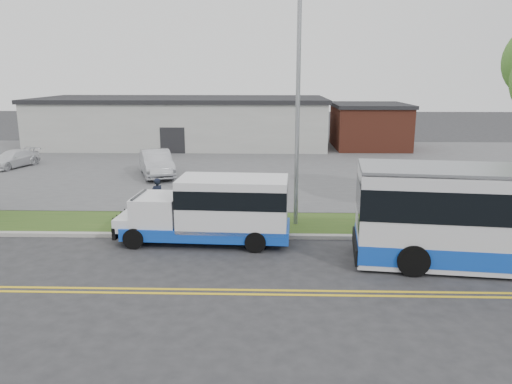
{
  "coord_description": "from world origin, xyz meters",
  "views": [
    {
      "loc": [
        1.88,
        -17.84,
        6.38
      ],
      "look_at": [
        1.31,
        2.31,
        1.6
      ],
      "focal_mm": 35.0,
      "sensor_mm": 36.0,
      "label": 1
    }
  ],
  "objects_px": {
    "shuttle_bus": "(216,208)",
    "parked_car_a": "(156,163)",
    "pedestrian": "(157,197)",
    "parked_car_b": "(13,159)",
    "streetlight_near": "(298,103)"
  },
  "relations": [
    {
      "from": "streetlight_near",
      "to": "parked_car_a",
      "type": "bearing_deg",
      "value": 129.21
    },
    {
      "from": "parked_car_b",
      "to": "shuttle_bus",
      "type": "bearing_deg",
      "value": -25.97
    },
    {
      "from": "streetlight_near",
      "to": "parked_car_a",
      "type": "height_order",
      "value": "streetlight_near"
    },
    {
      "from": "pedestrian",
      "to": "shuttle_bus",
      "type": "bearing_deg",
      "value": 88.28
    },
    {
      "from": "shuttle_bus",
      "to": "parked_car_b",
      "type": "xyz_separation_m",
      "value": [
        -15.66,
        15.0,
        -0.69
      ]
    },
    {
      "from": "streetlight_near",
      "to": "pedestrian",
      "type": "height_order",
      "value": "streetlight_near"
    },
    {
      "from": "streetlight_near",
      "to": "shuttle_bus",
      "type": "xyz_separation_m",
      "value": [
        -3.16,
        -2.16,
        -3.86
      ]
    },
    {
      "from": "pedestrian",
      "to": "parked_car_b",
      "type": "height_order",
      "value": "pedestrian"
    },
    {
      "from": "shuttle_bus",
      "to": "pedestrian",
      "type": "bearing_deg",
      "value": 135.02
    },
    {
      "from": "parked_car_a",
      "to": "pedestrian",
      "type": "bearing_deg",
      "value": -96.87
    },
    {
      "from": "parked_car_a",
      "to": "parked_car_b",
      "type": "xyz_separation_m",
      "value": [
        -10.57,
        2.71,
        -0.23
      ]
    },
    {
      "from": "pedestrian",
      "to": "parked_car_b",
      "type": "distance_m",
      "value": 17.1
    },
    {
      "from": "pedestrian",
      "to": "parked_car_a",
      "type": "xyz_separation_m",
      "value": [
        -2.02,
        8.85,
        -0.04
      ]
    },
    {
      "from": "shuttle_bus",
      "to": "pedestrian",
      "type": "height_order",
      "value": "shuttle_bus"
    },
    {
      "from": "shuttle_bus",
      "to": "parked_car_a",
      "type": "distance_m",
      "value": 13.31
    }
  ]
}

